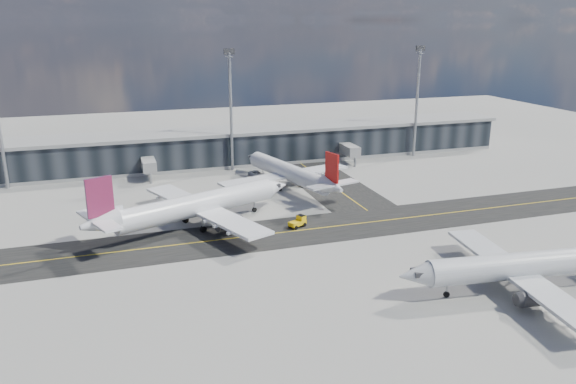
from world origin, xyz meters
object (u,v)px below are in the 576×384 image
object	(u,v)px
airliner_redtail	(290,173)
baggage_tug	(299,221)
airliner_near	(527,265)
airliner_af	(195,206)
service_van	(257,174)

from	to	relation	value
airliner_redtail	baggage_tug	bearing A→B (deg)	-119.15
airliner_near	baggage_tug	distance (m)	38.86
airliner_near	baggage_tug	size ratio (longest dim) A/B	10.23
airliner_near	baggage_tug	bearing A→B (deg)	40.04
airliner_af	airliner_near	size ratio (longest dim) A/B	1.08
airliner_af	airliner_near	xyz separation A→B (m)	(38.60, -37.92, -0.43)
airliner_redtail	service_van	bearing A→B (deg)	94.77
service_van	airliner_redtail	bearing A→B (deg)	-96.11
airliner_af	airliner_near	bearing A→B (deg)	24.03
airliner_redtail	airliner_near	bearing A→B (deg)	-89.20
airliner_redtail	service_van	size ratio (longest dim) A/B	7.27
airliner_af	airliner_redtail	distance (m)	28.96
airliner_af	service_van	size ratio (longest dim) A/B	7.90
airliner_redtail	baggage_tug	distance (m)	23.77
baggage_tug	airliner_redtail	bearing A→B (deg)	139.66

